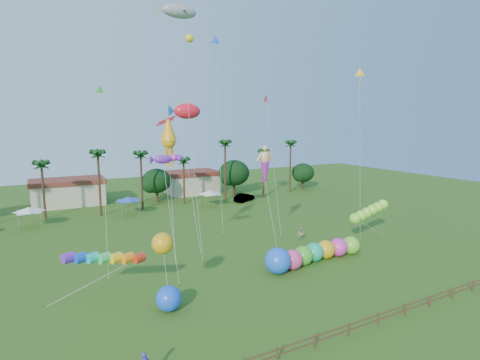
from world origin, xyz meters
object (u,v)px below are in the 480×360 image
car_b (244,197)px  caterpillar_inflatable (311,254)px  blue_ball (169,298)px  spectator_b (301,234)px

car_b → caterpillar_inflatable: size_ratio=0.37×
car_b → blue_ball: 42.50m
spectator_b → blue_ball: bearing=-110.7°
caterpillar_inflatable → blue_ball: size_ratio=6.30×
car_b → caterpillar_inflatable: 32.58m
car_b → spectator_b: spectator_b is taller
caterpillar_inflatable → blue_ball: bearing=-175.7°
car_b → spectator_b: size_ratio=2.86×
caterpillar_inflatable → blue_ball: (-16.47, -2.60, -0.08)m
spectator_b → blue_ball: blue_ball is taller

